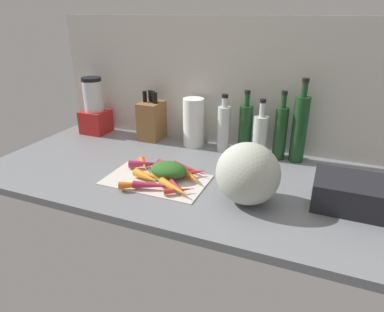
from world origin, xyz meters
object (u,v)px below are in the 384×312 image
object	(u,v)px
carrot_2	(149,164)
carrot_9	(180,190)
cutting_board	(156,179)
blender_appliance	(95,109)
carrot_11	(146,177)
carrot_7	(154,185)
carrot_8	(136,185)
bottle_1	(245,128)
bottle_0	(224,128)
bottle_4	(300,128)
carrot_1	(154,177)
carrot_4	(190,169)
knife_block	(152,120)
carrot_3	(191,173)
winter_squash	(248,174)
dish_rack	(355,194)
carrot_10	(191,177)
carrot_6	(174,183)
carrot_0	(174,167)
carrot_12	(175,188)
carrot_5	(144,164)
bottle_3	(280,132)
bottle_2	(260,136)
paper_towel_roll	(194,122)

from	to	relation	value
carrot_2	carrot_9	size ratio (longest dim) A/B	1.44
cutting_board	blender_appliance	distance (cm)	70.90
carrot_9	carrot_11	distance (cm)	16.43
carrot_2	carrot_7	distance (cm)	19.35
carrot_8	bottle_1	bearing A→B (deg)	61.95
bottle_0	bottle_4	size ratio (longest dim) A/B	0.75
carrot_1	carrot_8	distance (cm)	9.15
carrot_4	knife_block	bearing A→B (deg)	137.10
cutting_board	carrot_8	world-z (taller)	carrot_8
carrot_3	carrot_7	world-z (taller)	carrot_3
carrot_1	blender_appliance	world-z (taller)	blender_appliance
carrot_3	winter_squash	world-z (taller)	winter_squash
carrot_9	dish_rack	world-z (taller)	dish_rack
carrot_10	bottle_1	xyz separation A→B (cm)	(11.10, 37.99, 9.48)
carrot_6	bottle_1	xyz separation A→B (cm)	(15.28, 45.08, 9.74)
carrot_0	carrot_10	world-z (taller)	carrot_10
carrot_12	bottle_1	world-z (taller)	bottle_1
carrot_8	bottle_4	xyz separation A→B (cm)	(51.42, 51.15, 12.98)
cutting_board	carrot_4	xyz separation A→B (cm)	(10.17, 10.46, 1.75)
carrot_5	carrot_8	xyz separation A→B (cm)	(6.70, -17.23, 0.10)
bottle_3	winter_squash	bearing A→B (deg)	-95.19
carrot_9	carrot_7	bearing A→B (deg)	-175.16
winter_squash	carrot_1	bearing A→B (deg)	178.16
carrot_2	bottle_1	world-z (taller)	bottle_1
bottle_2	bottle_1	bearing A→B (deg)	162.26
carrot_5	blender_appliance	world-z (taller)	blender_appliance
carrot_8	winter_squash	distance (cm)	41.31
carrot_1	carrot_4	bearing A→B (deg)	49.00
carrot_2	bottle_0	distance (cm)	40.16
carrot_11	bottle_4	size ratio (longest dim) A/B	0.34
carrot_3	carrot_6	xyz separation A→B (cm)	(-2.51, -10.32, -0.18)
bottle_4	blender_appliance	bearing A→B (deg)	-179.01
carrot_6	paper_towel_roll	bearing A→B (deg)	102.92
bottle_1	carrot_5	bearing A→B (deg)	-134.79
carrot_3	bottle_0	bearing A→B (deg)	84.72
carrot_0	bottle_1	bearing A→B (deg)	55.99
cutting_board	carrot_8	size ratio (longest dim) A/B	3.10
carrot_7	carrot_1	bearing A→B (deg)	117.66
carrot_9	carrot_1	bearing A→B (deg)	156.93
bottle_1	bottle_3	world-z (taller)	bottle_3
bottle_2	carrot_10	bearing A→B (deg)	-117.65
carrot_11	carrot_12	xyz separation A→B (cm)	(14.01, -4.03, -0.09)
carrot_7	carrot_2	bearing A→B (deg)	125.00
winter_squash	bottle_3	distance (cm)	43.53
carrot_10	carrot_12	world-z (taller)	same
bottle_2	carrot_12	bearing A→B (deg)	-114.10
cutting_board	bottle_0	bearing A→B (deg)	69.56
carrot_2	carrot_10	world-z (taller)	carrot_2
knife_block	carrot_8	bearing A→B (deg)	-67.79
cutting_board	carrot_12	size ratio (longest dim) A/B	2.68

